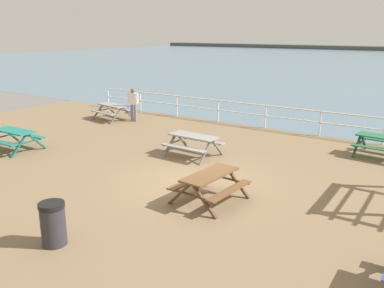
# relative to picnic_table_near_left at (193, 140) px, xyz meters

# --- Properties ---
(ground_plane) EXTENTS (30.00, 24.00, 0.20)m
(ground_plane) POSITION_rel_picnic_table_near_left_xyz_m (1.60, -2.21, -0.68)
(ground_plane) COLOR #846B4C
(seaward_railing) EXTENTS (23.07, 0.07, 1.08)m
(seaward_railing) POSITION_rel_picnic_table_near_left_xyz_m (1.60, 5.54, 0.18)
(seaward_railing) COLOR white
(seaward_railing) RESTS_ON ground
(picnic_table_near_left) EXTENTS (1.84, 1.59, 0.80)m
(picnic_table_near_left) POSITION_rel_picnic_table_near_left_xyz_m (0.00, 0.00, 0.00)
(picnic_table_near_left) COLOR gray
(picnic_table_near_left) RESTS_ON ground
(picnic_table_near_right) EXTENTS (1.65, 1.89, 0.80)m
(picnic_table_near_right) POSITION_rel_picnic_table_near_left_xyz_m (2.63, -3.13, 0.00)
(picnic_table_near_right) COLOR brown
(picnic_table_near_right) RESTS_ON ground
(picnic_table_far_left) EXTENTS (2.04, 1.81, 0.80)m
(picnic_table_far_left) POSITION_rel_picnic_table_near_left_xyz_m (-6.89, 2.91, 0.00)
(picnic_table_far_left) COLOR gray
(picnic_table_far_left) RESTS_ON ground
(picnic_table_far_right) EXTENTS (1.93, 1.68, 0.80)m
(picnic_table_far_right) POSITION_rel_picnic_table_near_left_xyz_m (5.71, 3.68, 0.00)
(picnic_table_far_right) COLOR #286B47
(picnic_table_far_right) RESTS_ON ground
(picnic_table_corner) EXTENTS (1.83, 1.57, 0.80)m
(picnic_table_corner) POSITION_rel_picnic_table_near_left_xyz_m (-6.05, -3.16, 0.00)
(picnic_table_corner) COLOR #1E7A70
(picnic_table_corner) RESTS_ON ground
(visitor) EXTENTS (0.48, 0.36, 1.66)m
(visitor) POSITION_rel_picnic_table_near_left_xyz_m (-5.75, 3.20, 0.36)
(visitor) COLOR slate
(visitor) RESTS_ON ground
(litter_bin) EXTENTS (0.55, 0.55, 0.95)m
(litter_bin) POSITION_rel_picnic_table_near_left_xyz_m (1.10, -6.93, -0.10)
(litter_bin) COLOR #2D2D33
(litter_bin) RESTS_ON ground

